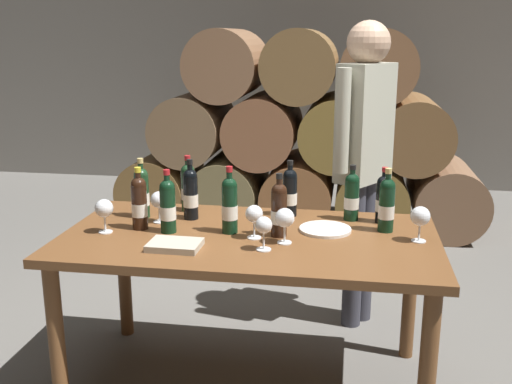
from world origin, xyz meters
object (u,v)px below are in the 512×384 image
Objects in this scene: dining_table at (249,254)px; wine_glass_1 at (420,217)px; wine_bottle_5 at (188,187)px; wine_bottle_9 at (352,196)px; wine_bottle_0 at (142,192)px; wine_bottle_8 at (387,204)px; wine_glass_5 at (264,226)px; tasting_notebook at (175,245)px; wine_bottle_4 at (230,205)px; wine_glass_2 at (285,219)px; wine_glass_0 at (104,209)px; wine_bottle_3 at (139,202)px; wine_bottle_1 at (191,193)px; wine_bottle_10 at (384,199)px; serving_plate at (325,229)px; wine_bottle_6 at (168,205)px; wine_bottle_7 at (290,192)px; wine_glass_4 at (254,215)px; wine_glass_3 at (159,201)px; sommelier_presenting at (364,147)px; wine_bottle_2 at (279,209)px.

wine_glass_1 reaches higher than dining_table.
wine_bottle_5 is 1.05× the size of wine_bottle_9.
wine_bottle_0 and wine_bottle_8 have the same top height.
wine_glass_5 reaches higher than tasting_notebook.
wine_bottle_4 is 1.97× the size of wine_glass_2.
wine_glass_0 is 0.72× the size of tasting_notebook.
wine_bottle_3 is at bearing 136.53° from tasting_notebook.
wine_bottle_5 is (-0.05, 0.13, -0.00)m from wine_bottle_1.
wine_bottle_10 reaches higher than serving_plate.
dining_table is 5.87× the size of wine_bottle_5.
wine_bottle_8 reaches higher than wine_bottle_3.
wine_glass_0 is (-0.29, -0.05, -0.02)m from wine_bottle_6.
wine_bottle_4 is 0.57m from wine_glass_0.
wine_bottle_7 reaches higher than wine_glass_4.
wine_bottle_9 reaches higher than wine_bottle_10.
wine_glass_3 reaches higher than wine_glass_5.
wine_bottle_1 is 1.09× the size of wine_bottle_9.
wine_glass_0 is at bearing -177.47° from wine_glass_4.
wine_bottle_3 is at bearing -154.33° from wine_bottle_7.
wine_bottle_10 is 0.34m from serving_plate.
wine_bottle_4 reaches higher than wine_glass_0.
wine_bottle_5 is 0.55m from wine_glass_4.
wine_bottle_9 is (0.31, -0.02, -0.00)m from wine_bottle_7.
wine_bottle_8 is at bearing -43.82° from wine_bottle_9.
wine_bottle_6 is (0.00, -0.35, 0.00)m from wine_bottle_5.
wine_bottle_3 is (-0.19, -0.19, -0.00)m from wine_bottle_1.
wine_glass_0 is 1.07× the size of wine_glass_5.
wine_glass_4 is 0.09× the size of sommelier_presenting.
wine_glass_5 is at bearing -126.28° from wine_bottle_9.
wine_bottle_1 is 0.16m from wine_glass_3.
wine_bottle_7 is at bearing 159.34° from wine_bottle_8.
wine_bottle_5 is 0.98× the size of wine_bottle_6.
sommelier_presenting reaches higher than wine_bottle_3.
wine_glass_4 is at bearing -121.36° from sommelier_presenting.
wine_bottle_10 is at bearing 42.73° from wine_glass_5.
wine_glass_4 is at bearing 2.53° from wine_glass_0.
wine_glass_5 is (0.66, -0.37, -0.02)m from wine_bottle_0.
wine_bottle_9 reaches higher than dining_table.
wine_bottle_6 is 1.04× the size of wine_bottle_7.
wine_bottle_9 is at bearing 36.70° from tasting_notebook.
wine_glass_0 is 0.83m from wine_glass_2.
wine_bottle_2 is (0.46, -0.19, -0.00)m from wine_bottle_1.
wine_bottle_4 is 0.14m from wine_glass_4.
wine_glass_4 reaches higher than tasting_notebook.
serving_plate is (0.17, 0.20, -0.10)m from wine_glass_2.
wine_bottle_0 is 1.00× the size of wine_bottle_8.
tasting_notebook is at bearing -44.48° from wine_bottle_3.
wine_bottle_8 is at bearing 10.84° from wine_bottle_4.
wine_bottle_6 is (-0.37, -0.02, 0.22)m from dining_table.
wine_bottle_9 is at bearing 18.75° from wine_glass_0.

